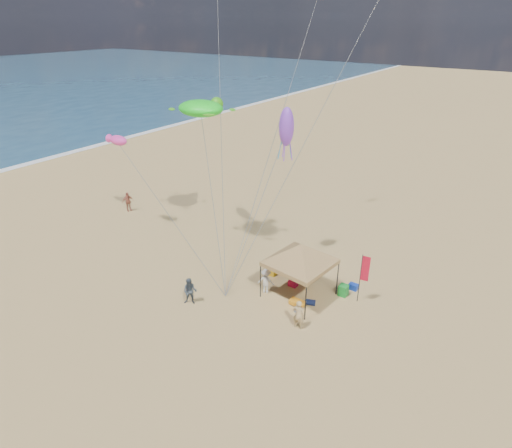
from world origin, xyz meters
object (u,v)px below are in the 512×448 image
(chair_yellow, at_px, (272,270))
(beach_cart, at_px, (297,303))
(person_near_c, at_px, (266,281))
(person_far_a, at_px, (128,202))
(feather_flag, at_px, (364,271))
(cooler_red, at_px, (293,283))
(chair_green, at_px, (343,290))
(canopy_tent, at_px, (301,246))
(person_near_b, at_px, (190,291))
(person_near_a, at_px, (299,314))
(cooler_blue, at_px, (353,287))

(chair_yellow, distance_m, beach_cart, 3.59)
(person_near_c, bearing_deg, person_far_a, -30.13)
(chair_yellow, distance_m, person_near_c, 2.10)
(feather_flag, bearing_deg, cooler_red, -168.88)
(chair_green, relative_size, chair_yellow, 1.00)
(canopy_tent, distance_m, beach_cart, 3.34)
(beach_cart, bearing_deg, person_far_a, 169.38)
(cooler_red, relative_size, person_near_b, 0.32)
(chair_yellow, height_order, person_near_b, person_near_b)
(chair_yellow, relative_size, person_near_c, 0.43)
(feather_flag, relative_size, chair_yellow, 4.52)
(chair_green, bearing_deg, person_near_c, -149.20)
(person_near_a, height_order, person_near_b, person_near_a)
(person_near_b, bearing_deg, person_near_a, -14.29)
(feather_flag, xyz_separation_m, chair_yellow, (-5.87, -0.42, -1.76))
(beach_cart, relative_size, person_near_c, 0.56)
(feather_flag, relative_size, cooler_blue, 5.86)
(cooler_red, relative_size, chair_green, 0.77)
(chair_yellow, bearing_deg, person_near_a, -42.59)
(canopy_tent, xyz_separation_m, feather_flag, (3.32, 1.49, -1.27))
(person_near_c, height_order, person_far_a, person_far_a)
(beach_cart, distance_m, person_near_b, 6.26)
(canopy_tent, distance_m, chair_green, 4.05)
(cooler_red, bearing_deg, person_near_a, -55.92)
(canopy_tent, distance_m, person_near_c, 3.25)
(cooler_blue, height_order, chair_green, chair_green)
(person_near_c, bearing_deg, cooler_red, -142.15)
(feather_flag, xyz_separation_m, person_near_a, (-1.87, -4.10, -1.24))
(chair_yellow, bearing_deg, chair_green, 5.77)
(feather_flag, distance_m, person_far_a, 21.69)
(beach_cart, xyz_separation_m, person_near_a, (1.00, -1.70, 0.67))
(person_far_a, bearing_deg, canopy_tent, -77.71)
(cooler_red, height_order, cooler_blue, same)
(cooler_blue, relative_size, person_far_a, 0.32)
(beach_cart, bearing_deg, chair_green, 54.49)
(canopy_tent, height_order, chair_yellow, canopy_tent)
(cooler_red, height_order, person_near_b, person_near_b)
(chair_green, height_order, beach_cart, chair_green)
(chair_green, distance_m, chair_yellow, 4.77)
(cooler_red, relative_size, beach_cart, 0.60)
(cooler_red, xyz_separation_m, person_far_a, (-17.52, 1.92, 0.66))
(beach_cart, bearing_deg, feather_flag, 39.92)
(canopy_tent, height_order, cooler_blue, canopy_tent)
(chair_green, xyz_separation_m, person_near_c, (-4.00, -2.39, 0.46))
(beach_cart, bearing_deg, person_near_c, 178.13)
(cooler_red, bearing_deg, person_near_b, -128.90)
(chair_green, relative_size, person_near_a, 0.40)
(feather_flag, distance_m, beach_cart, 4.20)
(person_near_a, relative_size, person_near_b, 1.03)
(canopy_tent, height_order, cooler_red, canopy_tent)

